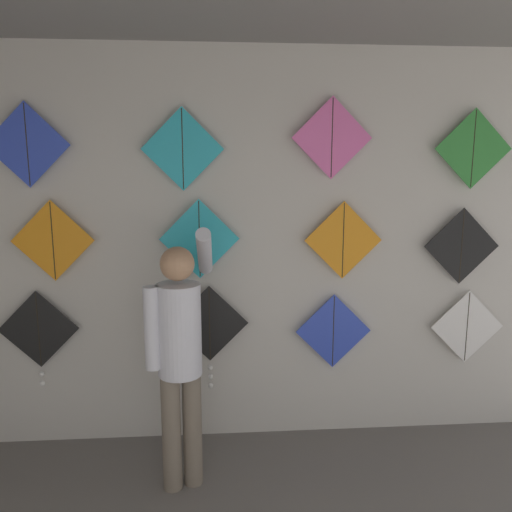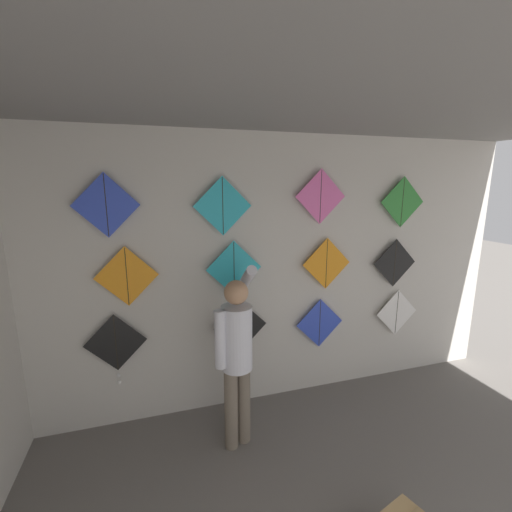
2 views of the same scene
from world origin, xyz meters
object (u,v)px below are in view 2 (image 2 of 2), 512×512
(kite_2, at_px, (320,323))
(kite_4, at_px, (127,276))
(kite_3, at_px, (397,312))
(shopkeeper, at_px, (237,349))
(kite_9, at_px, (223,206))
(kite_5, at_px, (234,268))
(kite_1, at_px, (241,330))
(kite_10, at_px, (321,197))
(kite_11, at_px, (402,202))
(kite_7, at_px, (395,263))
(kite_0, at_px, (116,345))
(kite_6, at_px, (326,264))
(kite_8, at_px, (106,205))

(kite_2, height_order, kite_4, kite_4)
(kite_2, bearing_deg, kite_3, 0.00)
(shopkeeper, height_order, kite_9, kite_9)
(kite_5, bearing_deg, kite_1, -0.96)
(kite_4, xyz_separation_m, kite_9, (0.89, 0.00, 0.61))
(shopkeeper, xyz_separation_m, kite_5, (0.11, 0.53, 0.58))
(kite_10, bearing_deg, kite_2, 0.00)
(kite_3, height_order, kite_5, kite_5)
(kite_9, distance_m, kite_11, 2.01)
(shopkeeper, bearing_deg, kite_7, -4.02)
(kite_1, height_order, kite_11, kite_11)
(kite_1, bearing_deg, kite_3, 0.03)
(kite_1, bearing_deg, kite_11, 0.03)
(kite_0, relative_size, kite_3, 1.25)
(kite_11, bearing_deg, kite_9, 180.00)
(kite_4, bearing_deg, kite_2, 0.00)
(kite_4, xyz_separation_m, kite_11, (2.89, 0.00, 0.62))
(kite_0, xyz_separation_m, kite_4, (0.14, 0.00, 0.65))
(kite_4, distance_m, kite_6, 1.99)
(shopkeeper, relative_size, kite_11, 2.96)
(shopkeeper, bearing_deg, kite_6, 6.37)
(kite_11, bearing_deg, shopkeeper, -165.33)
(kite_1, xyz_separation_m, kite_9, (-0.16, 0.00, 1.26))
(kite_7, height_order, kite_10, kite_10)
(kite_3, xyz_separation_m, kite_7, (-0.09, 0.00, 0.61))
(kite_2, bearing_deg, kite_8, 180.00)
(kite_2, xyz_separation_m, kite_10, (-0.05, 0.00, 1.37))
(kite_2, xyz_separation_m, kite_7, (0.92, 0.00, 0.62))
(kite_5, height_order, kite_9, kite_9)
(kite_9, bearing_deg, kite_10, 0.00)
(kite_0, xyz_separation_m, kite_1, (1.19, -0.00, -0.00))
(shopkeeper, xyz_separation_m, kite_0, (-1.02, 0.53, -0.07))
(kite_3, xyz_separation_m, kite_4, (-2.95, 0.00, 0.68))
(kite_11, bearing_deg, kite_2, 180.00)
(kite_3, bearing_deg, kite_9, 180.00)
(shopkeeper, height_order, kite_1, shopkeeper)
(kite_1, distance_m, kite_5, 0.65)
(kite_6, height_order, kite_7, kite_6)
(kite_2, height_order, kite_9, kite_9)
(kite_1, height_order, kite_4, kite_4)
(kite_2, bearing_deg, kite_11, 0.00)
(kite_1, distance_m, kite_9, 1.27)
(kite_0, distance_m, kite_11, 3.29)
(kite_2, height_order, kite_7, kite_7)
(kite_2, height_order, kite_8, kite_8)
(kite_3, distance_m, kite_8, 3.34)
(shopkeeper, relative_size, kite_4, 2.96)
(kite_7, relative_size, kite_8, 1.00)
(kite_2, xyz_separation_m, kite_6, (0.05, 0.00, 0.67))
(kite_10, bearing_deg, kite_6, 0.00)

